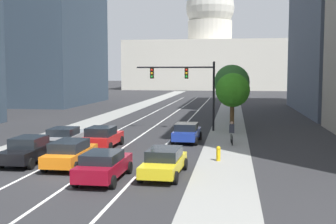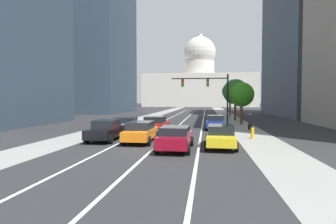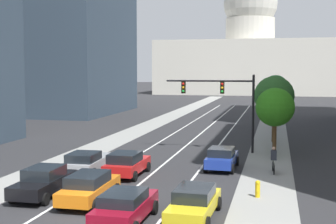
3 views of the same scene
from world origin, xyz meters
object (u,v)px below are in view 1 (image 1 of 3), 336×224
Objects in this scene: capitol_building at (210,55)px; car_crimson at (104,165)px; traffic_signal_mast at (189,81)px; car_silver at (67,136)px; street_tree_far_right at (233,90)px; car_red at (103,137)px; street_tree_mid_right at (233,78)px; car_blue at (187,132)px; car_yellow at (164,162)px; car_black at (29,150)px; street_tree_near_right at (232,83)px; cyclist at (232,133)px; car_orange at (70,153)px; fire_hydrant at (218,153)px.

capitol_building is 117.29m from car_crimson.
capitol_building reaches higher than traffic_signal_mast.
capitol_building is 10.65× the size of car_silver.
car_red is at bearing -131.51° from street_tree_far_right.
car_red is 0.69× the size of street_tree_mid_right.
car_yellow is at bearing -178.07° from car_blue.
capitol_building is 114.02m from car_black.
street_tree_near_right is at bearing -90.44° from street_tree_mid_right.
car_blue is at bearing -57.73° from car_red.
cyclist is at bearing -85.86° from capitol_building.
street_tree_mid_right is at bearing -4.57° from cyclist.
capitol_building is 10.89× the size of car_yellow.
car_red is 0.59× the size of traffic_signal_mast.
cyclist reaches higher than car_red.
car_blue is 0.79× the size of street_tree_far_right.
capitol_building is 108.49m from car_red.
street_tree_mid_right is 1.16× the size of street_tree_far_right.
car_silver is (-2.79, 0.35, -0.05)m from car_red.
street_tree_mid_right is at bearing -84.66° from capitol_building.
car_silver is 0.78× the size of street_tree_mid_right.
cyclist is at bearing -89.52° from street_tree_near_right.
car_black is 12.25m from car_blue.
car_yellow is 0.65× the size of traffic_signal_mast.
capitol_building is at bearing -1.41° from car_orange.
car_crimson is 36.55m from street_tree_mid_right.
car_red reaches higher than car_silver.
car_black reaches higher than car_silver.
car_orange is 12.79m from cyclist.
car_yellow is at bearing -88.12° from traffic_signal_mast.
car_crimson is 7.81m from fire_hydrant.
fire_hydrant is (2.64, -6.66, -0.31)m from car_blue.
street_tree_near_right reaches higher than car_yellow.
car_blue is 0.68× the size of street_tree_near_right.
car_orange reaches higher than car_blue.
traffic_signal_mast is at bearing 179.73° from street_tree_far_right.
street_tree_near_right is (3.29, 13.23, 3.49)m from car_blue.
car_red is 0.93× the size of car_crimson.
street_tree_near_right is at bearing -12.96° from car_crimson.
car_crimson is at bearing -150.28° from car_silver.
car_black is 17.93m from traffic_signal_mast.
car_blue is at bearing 111.64° from fire_hydrant.
fire_hydrant is at bearing -156.45° from car_blue.
street_tree_near_right is (0.64, 19.89, 3.80)m from fire_hydrant.
car_black is 0.91× the size of street_tree_far_right.
street_tree_far_right is at bearing 86.73° from fire_hydrant.
street_tree_far_right is (3.41, 6.76, 2.95)m from car_blue.
traffic_signal_mast reaches higher than car_crimson.
car_silver is at bearing -125.63° from street_tree_near_right.
capitol_building is 12.10× the size of car_red.
street_tree_near_right reaches higher than car_crimson.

